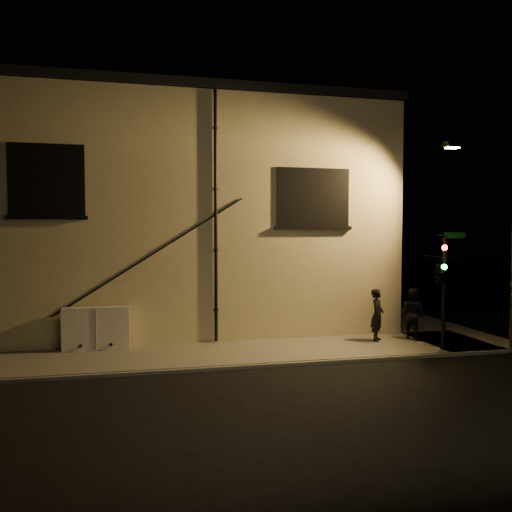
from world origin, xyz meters
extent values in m
plane|color=black|center=(0.00, 0.00, 0.00)|extent=(90.00, 90.00, 0.00)
cube|color=slate|center=(-3.00, 1.50, 0.06)|extent=(20.00, 3.00, 0.12)
cube|color=slate|center=(6.50, 8.00, 0.06)|extent=(3.00, 16.00, 0.12)
cube|color=beige|center=(-3.00, 9.00, 4.25)|extent=(16.00, 12.00, 8.50)
cube|color=black|center=(-3.00, 9.00, 8.65)|extent=(16.20, 12.20, 0.30)
cube|color=black|center=(-7.00, 2.98, 5.40)|extent=(2.20, 0.10, 2.20)
cube|color=black|center=(-7.00, 3.00, 5.40)|extent=(1.98, 0.05, 1.98)
cube|color=black|center=(1.60, 2.98, 5.00)|extent=(2.60, 0.10, 2.00)
cube|color=black|center=(1.60, 3.00, 5.00)|extent=(2.38, 0.05, 1.78)
cylinder|color=black|center=(-1.80, 2.92, 4.31)|extent=(0.11, 0.11, 8.30)
cylinder|color=black|center=(-4.00, 2.95, 3.00)|extent=(5.96, 0.04, 3.75)
cylinder|color=black|center=(-3.88, 2.95, 3.06)|extent=(5.96, 0.04, 3.75)
cube|color=white|center=(-5.60, 2.70, 0.79)|extent=(2.03, 0.34, 1.33)
imported|color=black|center=(3.54, 1.95, 1.00)|extent=(0.71, 0.77, 1.76)
imported|color=black|center=(4.89, 1.99, 1.00)|extent=(0.97, 1.06, 1.76)
cylinder|color=black|center=(4.97, 0.32, 1.88)|extent=(0.12, 0.12, 3.52)
imported|color=black|center=(4.75, 0.20, 2.62)|extent=(0.48, 2.12, 0.85)
sphere|color=#FF140C|center=(4.77, 0.02, 3.32)|extent=(0.17, 0.17, 0.17)
sphere|color=#14FF3F|center=(4.77, 0.02, 2.73)|extent=(0.17, 0.17, 0.17)
cube|color=#0C4C1E|center=(5.32, 0.32, 3.69)|extent=(0.70, 0.03, 0.18)
cylinder|color=black|center=(6.55, 0.62, 6.75)|extent=(1.84, 1.00, 0.10)
cube|color=black|center=(5.75, 1.17, 6.65)|extent=(0.55, 0.28, 0.18)
cube|color=#FFC672|center=(5.75, 1.17, 6.55)|extent=(0.42, 0.20, 0.04)
camera|label=1|loc=(-4.11, -13.45, 3.77)|focal=35.00mm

